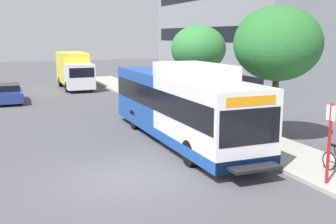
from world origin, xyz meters
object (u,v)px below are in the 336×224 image
(parked_car_far_lane, at_px, (9,93))
(street_tree_mid_block, at_px, (198,49))
(bus_stop_sign_pole, at_px, (330,138))
(transit_bus, at_px, (180,105))
(street_tree_near_stop, at_px, (278,44))
(box_truck_background, at_px, (74,69))

(parked_car_far_lane, bearing_deg, street_tree_mid_block, -40.29)
(bus_stop_sign_pole, relative_size, street_tree_mid_block, 0.49)
(bus_stop_sign_pole, bearing_deg, parked_car_far_lane, 111.97)
(transit_bus, distance_m, street_tree_mid_block, 7.35)
(street_tree_near_stop, distance_m, box_truck_background, 23.72)
(transit_bus, height_order, parked_car_far_lane, transit_bus)
(bus_stop_sign_pole, xyz_separation_m, street_tree_mid_block, (1.80, 13.05, 2.35))
(street_tree_mid_block, xyz_separation_m, parked_car_far_lane, (-10.74, 9.10, -3.33))
(parked_car_far_lane, xyz_separation_m, box_truck_background, (5.80, 6.16, 1.08))
(transit_bus, xyz_separation_m, bus_stop_sign_pole, (1.98, -7.18, -0.05))
(bus_stop_sign_pole, height_order, box_truck_background, box_truck_background)
(parked_car_far_lane, relative_size, box_truck_background, 0.64)
(bus_stop_sign_pole, distance_m, box_truck_background, 28.49)
(transit_bus, bearing_deg, parked_car_far_lane, 114.93)
(bus_stop_sign_pole, height_order, parked_car_far_lane, bus_stop_sign_pole)
(street_tree_mid_block, height_order, box_truck_background, street_tree_mid_block)
(street_tree_near_stop, height_order, box_truck_background, street_tree_near_stop)
(bus_stop_sign_pole, bearing_deg, transit_bus, 105.40)
(transit_bus, relative_size, parked_car_far_lane, 2.72)
(street_tree_near_stop, xyz_separation_m, street_tree_mid_block, (0.02, 7.79, -0.45))
(bus_stop_sign_pole, xyz_separation_m, parked_car_far_lane, (-8.94, 22.15, -0.99))
(street_tree_near_stop, bearing_deg, parked_car_far_lane, 122.40)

